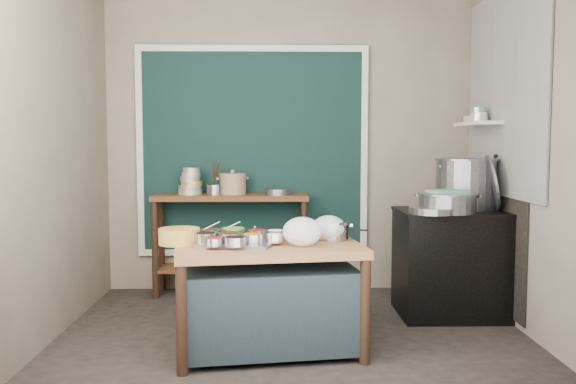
{
  "coord_description": "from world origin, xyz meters",
  "views": [
    {
      "loc": [
        -0.13,
        -4.42,
        1.44
      ],
      "look_at": [
        -0.03,
        0.25,
        1.06
      ],
      "focal_mm": 38.0,
      "sensor_mm": 36.0,
      "label": 1
    }
  ],
  "objects_px": {
    "stove_block": "(453,264)",
    "saucepan": "(332,230)",
    "ceramic_crock": "(233,185)",
    "steamer": "(447,203)",
    "utensil_cup": "(215,190)",
    "back_counter": "(231,245)",
    "condiment_tray": "(237,243)",
    "yellow_basin": "(179,236)",
    "stock_pot": "(466,183)",
    "prep_table": "(269,299)"
  },
  "relations": [
    {
      "from": "prep_table",
      "to": "stove_block",
      "type": "xyz_separation_m",
      "value": [
        1.53,
        0.89,
        0.05
      ]
    },
    {
      "from": "prep_table",
      "to": "back_counter",
      "type": "xyz_separation_m",
      "value": [
        -0.37,
        1.62,
        0.1
      ]
    },
    {
      "from": "stock_pot",
      "to": "stove_block",
      "type": "bearing_deg",
      "value": -135.89
    },
    {
      "from": "stove_block",
      "to": "stock_pot",
      "type": "bearing_deg",
      "value": 44.11
    },
    {
      "from": "yellow_basin",
      "to": "stove_block",
      "type": "bearing_deg",
      "value": 22.18
    },
    {
      "from": "condiment_tray",
      "to": "steamer",
      "type": "bearing_deg",
      "value": 23.95
    },
    {
      "from": "condiment_tray",
      "to": "yellow_basin",
      "type": "height_order",
      "value": "yellow_basin"
    },
    {
      "from": "yellow_basin",
      "to": "stock_pot",
      "type": "relative_size",
      "value": 0.52
    },
    {
      "from": "saucepan",
      "to": "ceramic_crock",
      "type": "xyz_separation_m",
      "value": [
        -0.8,
        1.46,
        0.22
      ]
    },
    {
      "from": "yellow_basin",
      "to": "utensil_cup",
      "type": "bearing_deg",
      "value": 86.64
    },
    {
      "from": "prep_table",
      "to": "saucepan",
      "type": "distance_m",
      "value": 0.66
    },
    {
      "from": "stove_block",
      "to": "saucepan",
      "type": "xyz_separation_m",
      "value": [
        -1.08,
        -0.71,
        0.39
      ]
    },
    {
      "from": "condiment_tray",
      "to": "stock_pot",
      "type": "xyz_separation_m",
      "value": [
        1.87,
        1.02,
        0.33
      ]
    },
    {
      "from": "yellow_basin",
      "to": "steamer",
      "type": "xyz_separation_m",
      "value": [
        2.03,
        0.7,
        0.15
      ]
    },
    {
      "from": "condiment_tray",
      "to": "utensil_cup",
      "type": "height_order",
      "value": "utensil_cup"
    },
    {
      "from": "back_counter",
      "to": "ceramic_crock",
      "type": "distance_m",
      "value": 0.56
    },
    {
      "from": "ceramic_crock",
      "to": "stock_pot",
      "type": "distance_m",
      "value": 2.11
    },
    {
      "from": "prep_table",
      "to": "stove_block",
      "type": "distance_m",
      "value": 1.77
    },
    {
      "from": "back_counter",
      "to": "utensil_cup",
      "type": "relative_size",
      "value": 8.98
    },
    {
      "from": "utensil_cup",
      "to": "prep_table",
      "type": "bearing_deg",
      "value": -72.05
    },
    {
      "from": "steamer",
      "to": "condiment_tray",
      "type": "bearing_deg",
      "value": -156.05
    },
    {
      "from": "utensil_cup",
      "to": "steamer",
      "type": "relative_size",
      "value": 0.33
    },
    {
      "from": "condiment_tray",
      "to": "yellow_basin",
      "type": "distance_m",
      "value": 0.4
    },
    {
      "from": "yellow_basin",
      "to": "stock_pot",
      "type": "distance_m",
      "value": 2.49
    },
    {
      "from": "yellow_basin",
      "to": "saucepan",
      "type": "height_order",
      "value": "saucepan"
    },
    {
      "from": "back_counter",
      "to": "yellow_basin",
      "type": "xyz_separation_m",
      "value": [
        -0.23,
        -1.6,
        0.33
      ]
    },
    {
      "from": "stove_block",
      "to": "steamer",
      "type": "relative_size",
      "value": 1.85
    },
    {
      "from": "utensil_cup",
      "to": "ceramic_crock",
      "type": "bearing_deg",
      "value": 17.1
    },
    {
      "from": "condiment_tray",
      "to": "prep_table",
      "type": "bearing_deg",
      "value": 0.63
    },
    {
      "from": "stove_block",
      "to": "saucepan",
      "type": "relative_size",
      "value": 3.67
    },
    {
      "from": "stock_pot",
      "to": "condiment_tray",
      "type": "bearing_deg",
      "value": -151.28
    },
    {
      "from": "back_counter",
      "to": "prep_table",
      "type": "bearing_deg",
      "value": -77.01
    },
    {
      "from": "steamer",
      "to": "utensil_cup",
      "type": "bearing_deg",
      "value": 155.76
    },
    {
      "from": "back_counter",
      "to": "yellow_basin",
      "type": "relative_size",
      "value": 5.18
    },
    {
      "from": "prep_table",
      "to": "yellow_basin",
      "type": "bearing_deg",
      "value": 169.56
    },
    {
      "from": "stove_block",
      "to": "yellow_basin",
      "type": "height_order",
      "value": "yellow_basin"
    },
    {
      "from": "back_counter",
      "to": "steamer",
      "type": "xyz_separation_m",
      "value": [
        1.79,
        -0.9,
        0.48
      ]
    },
    {
      "from": "saucepan",
      "to": "utensil_cup",
      "type": "distance_m",
      "value": 1.72
    },
    {
      "from": "back_counter",
      "to": "condiment_tray",
      "type": "bearing_deg",
      "value": -84.3
    },
    {
      "from": "prep_table",
      "to": "utensil_cup",
      "type": "relative_size",
      "value": 7.74
    },
    {
      "from": "ceramic_crock",
      "to": "stock_pot",
      "type": "xyz_separation_m",
      "value": [
        2.01,
        -0.62,
        0.05
      ]
    },
    {
      "from": "saucepan",
      "to": "steamer",
      "type": "distance_m",
      "value": 1.12
    },
    {
      "from": "back_counter",
      "to": "yellow_basin",
      "type": "bearing_deg",
      "value": -98.29
    },
    {
      "from": "prep_table",
      "to": "stove_block",
      "type": "height_order",
      "value": "stove_block"
    },
    {
      "from": "stock_pot",
      "to": "steamer",
      "type": "relative_size",
      "value": 1.11
    },
    {
      "from": "stove_block",
      "to": "saucepan",
      "type": "height_order",
      "value": "saucepan"
    },
    {
      "from": "ceramic_crock",
      "to": "stove_block",
      "type": "bearing_deg",
      "value": -21.68
    },
    {
      "from": "back_counter",
      "to": "stove_block",
      "type": "relative_size",
      "value": 1.61
    },
    {
      "from": "stove_block",
      "to": "steamer",
      "type": "distance_m",
      "value": 0.57
    },
    {
      "from": "yellow_basin",
      "to": "stock_pot",
      "type": "xyz_separation_m",
      "value": [
        2.27,
        1.0,
        0.29
      ]
    }
  ]
}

